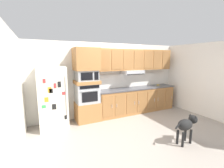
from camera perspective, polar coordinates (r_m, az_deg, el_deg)
The scene contains 16 objects.
ground_plane at distance 4.97m, azimuth 5.06°, elevation -14.12°, with size 9.60×9.60×0.00m, color #9E9389.
back_kitchen_wall at distance 5.59m, azimuth -0.61°, elevation 1.87°, with size 6.20×0.12×2.50m, color silver.
side_panel_left at distance 3.99m, azimuth -31.67°, elevation -2.55°, with size 0.12×7.10×2.50m, color silver.
side_panel_right at distance 6.52m, azimuth 26.87°, elevation 1.92°, with size 0.12×7.10×2.50m, color white.
refrigerator at distance 4.72m, azimuth -21.04°, elevation -4.72°, with size 0.76×0.73×1.76m.
oven_base_cabinet at distance 5.13m, azimuth -8.97°, elevation -9.84°, with size 0.74×0.62×0.60m, color #A8703D.
built_in_oven at distance 4.97m, azimuth -9.13°, elevation -3.29°, with size 0.70×0.62×0.60m.
appliance_mid_shelf at distance 4.91m, azimuth -9.25°, elevation 0.70°, with size 0.74×0.62×0.10m, color #A8703D.
microwave at distance 4.88m, azimuth -9.30°, elevation 3.14°, with size 0.64×0.54×0.32m.
appliance_upper_cabinet at distance 4.85m, azimuth -9.47°, elevation 9.02°, with size 0.74×0.62×0.68m, color #A8703D.
lower_cabinet_run at distance 5.89m, azimuth 9.05°, elevation -5.89°, with size 3.06×0.63×0.88m.
countertop_slab at distance 5.79m, azimuth 9.14°, elevation -1.49°, with size 3.10×0.64×0.04m, color #4C4C51.
backsplash_panel at distance 5.98m, azimuth 7.63°, elevation 1.51°, with size 3.10×0.02×0.50m, color white.
upper_cabinet_with_hood at distance 5.79m, azimuth 8.61°, elevation 8.50°, with size 3.06×0.48×0.88m.
screwdriver at distance 6.48m, azimuth 16.49°, elevation -0.32°, with size 0.16×0.16×0.03m.
dog at distance 4.13m, azimuth 25.75°, elevation -13.28°, with size 0.80×0.29×0.66m.
Camera 1 is at (-2.37, -3.90, 1.97)m, focal length 24.93 mm.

